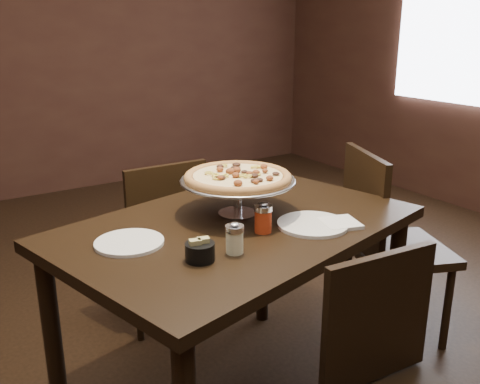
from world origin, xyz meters
TOP-DOWN VIEW (x-y plane):
  - room at (0.06, 0.03)m, footprint 6.04×7.04m
  - dining_table at (-0.04, 0.03)m, footprint 1.50×1.18m
  - pizza_stand at (0.01, 0.10)m, footprint 0.45×0.45m
  - parmesan_shaker at (-0.20, -0.21)m, footprint 0.06×0.06m
  - pepper_flake_shaker at (-0.02, -0.11)m, footprint 0.07×0.07m
  - packet_caddy at (-0.32, -0.20)m, footprint 0.10×0.10m
  - napkin_stack at (0.27, -0.21)m, footprint 0.17×0.17m
  - plate_left at (-0.47, 0.05)m, footprint 0.24×0.24m
  - plate_near at (0.18, -0.16)m, footprint 0.27×0.27m
  - serving_spatula at (0.12, -0.02)m, footprint 0.14×0.14m
  - chair_far at (-0.02, 0.80)m, footprint 0.43×0.43m
  - chair_side at (0.87, 0.08)m, footprint 0.60×0.60m

SIDE VIEW (x-z plane):
  - chair_far at x=-0.02m, z-range 0.04..0.95m
  - chair_side at x=0.87m, z-range 0.05..1.03m
  - dining_table at x=-0.04m, z-range 0.31..1.14m
  - plate_left at x=-0.47m, z-range 0.83..0.84m
  - plate_near at x=0.18m, z-range 0.83..0.85m
  - napkin_stack at x=0.27m, z-range 0.83..0.85m
  - packet_caddy at x=-0.32m, z-range 0.83..0.90m
  - parmesan_shaker at x=-0.20m, z-range 0.83..0.94m
  - pepper_flake_shaker at x=-0.02m, z-range 0.83..0.94m
  - serving_spatula at x=0.12m, z-range 0.97..0.99m
  - pizza_stand at x=0.01m, z-range 0.89..1.08m
  - room at x=0.06m, z-range -0.02..2.82m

